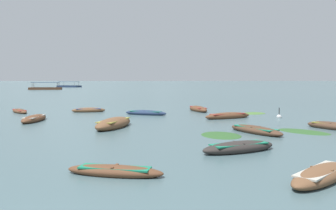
{
  "coord_description": "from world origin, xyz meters",
  "views": [
    {
      "loc": [
        2.94,
        -4.03,
        3.03
      ],
      "look_at": [
        -0.33,
        31.7,
        0.36
      ],
      "focal_mm": 36.11,
      "sensor_mm": 36.0,
      "label": 1
    }
  ],
  "objects": [
    {
      "name": "rowboat_6",
      "position": [
        -1.67,
        24.99,
        0.16
      ],
      "size": [
        3.96,
        1.98,
        0.51
      ],
      "color": "navy",
      "rests_on": "ground"
    },
    {
      "name": "rowboat_12",
      "position": [
        -2.49,
        17.04,
        0.24
      ],
      "size": [
        2.15,
        4.61,
        0.78
      ],
      "color": "brown",
      "rests_on": "ground"
    },
    {
      "name": "rowboat_11",
      "position": [
        6.66,
        6.4,
        0.16
      ],
      "size": [
        3.04,
        3.33,
        0.5
      ],
      "color": "brown",
      "rests_on": "ground"
    },
    {
      "name": "rowboat_13",
      "position": [
        -7.48,
        27.04,
        0.16
      ],
      "size": [
        3.24,
        1.87,
        0.52
      ],
      "color": "brown",
      "rests_on": "ground"
    },
    {
      "name": "ferry_1",
      "position": [
        -51.7,
        134.24,
        0.45
      ],
      "size": [
        11.12,
        6.91,
        2.54
      ],
      "color": "navy",
      "rests_on": "ground"
    },
    {
      "name": "mooring_buoy",
      "position": [
        9.33,
        23.45,
        0.09
      ],
      "size": [
        0.39,
        0.39,
        0.95
      ],
      "color": "silver",
      "rests_on": "ground"
    },
    {
      "name": "weed_patch_4",
      "position": [
        7.9,
        27.0,
        0.0
      ],
      "size": [
        3.02,
        3.06,
        0.14
      ],
      "primitive_type": "ellipsoid",
      "rotation": [
        0.0,
        0.0,
        2.4
      ],
      "color": "#477033",
      "rests_on": "ground"
    },
    {
      "name": "rowboat_7",
      "position": [
        2.87,
        28.88,
        0.2
      ],
      "size": [
        2.39,
        4.06,
        0.63
      ],
      "color": "brown",
      "rests_on": "ground"
    },
    {
      "name": "rowboat_10",
      "position": [
        4.65,
        10.34,
        0.17
      ],
      "size": [
        3.62,
        2.75,
        0.54
      ],
      "color": "#2D2826",
      "rests_on": "ground"
    },
    {
      "name": "rowboat_4",
      "position": [
        0.28,
        6.36,
        0.13
      ],
      "size": [
        3.28,
        1.15,
        0.39
      ],
      "color": "brown",
      "rests_on": "ground"
    },
    {
      "name": "mountain_2",
      "position": [
        -210.08,
        1932.17,
        147.44
      ],
      "size": [
        770.4,
        770.4,
        294.87
      ],
      "primitive_type": "cone",
      "color": "slate",
      "rests_on": "ground"
    },
    {
      "name": "rowboat_2",
      "position": [
        -13.6,
        25.69,
        0.14
      ],
      "size": [
        2.97,
        2.98,
        0.44
      ],
      "color": "brown",
      "rests_on": "ground"
    },
    {
      "name": "ground_plane",
      "position": [
        0.0,
        1500.0,
        0.0
      ],
      "size": [
        6000.0,
        6000.0,
        0.0
      ],
      "primitive_type": "plane",
      "color": "#476066"
    },
    {
      "name": "rowboat_5",
      "position": [
        6.2,
        15.54,
        0.16
      ],
      "size": [
        3.16,
        3.82,
        0.5
      ],
      "color": "#4C3323",
      "rests_on": "ground"
    },
    {
      "name": "mountain_1",
      "position": [
        -692.96,
        1922.82,
        246.95
      ],
      "size": [
        1488.9,
        1488.9,
        493.9
      ],
      "primitive_type": "cone",
      "color": "slate",
      "rests_on": "ground"
    },
    {
      "name": "rowboat_9",
      "position": [
        -9.16,
        19.69,
        0.18
      ],
      "size": [
        1.59,
        4.04,
        0.57
      ],
      "color": "brown",
      "rests_on": "ground"
    },
    {
      "name": "ferry_0",
      "position": [
        -45.03,
        97.91,
        0.45
      ],
      "size": [
        10.18,
        5.59,
        2.54
      ],
      "color": "brown",
      "rests_on": "ground"
    },
    {
      "name": "rowboat_1",
      "position": [
        5.23,
        22.84,
        0.19
      ],
      "size": [
        4.08,
        2.99,
        0.59
      ],
      "color": "brown",
      "rests_on": "ground"
    },
    {
      "name": "weed_patch_0",
      "position": [
        4.16,
        14.46,
        0.0
      ],
      "size": [
        2.82,
        3.17,
        0.14
      ],
      "primitive_type": "ellipsoid",
      "rotation": [
        0.0,
        0.0,
        0.31
      ],
      "color": "#2D5628",
      "rests_on": "ground"
    },
    {
      "name": "rowboat_0",
      "position": [
        11.24,
        17.53,
        0.17
      ],
      "size": [
        3.06,
        3.31,
        0.55
      ],
      "color": "#4C3323",
      "rests_on": "ground"
    },
    {
      "name": "weed_patch_1",
      "position": [
        9.05,
        16.18,
        0.0
      ],
      "size": [
        3.45,
        3.41,
        0.14
      ],
      "primitive_type": "ellipsoid",
      "rotation": [
        0.0,
        0.0,
        2.37
      ],
      "color": "#2D5628",
      "rests_on": "ground"
    }
  ]
}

